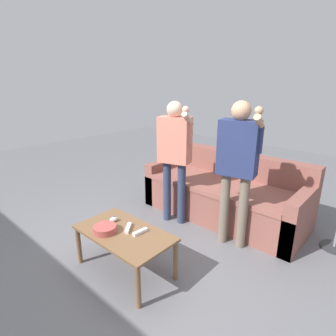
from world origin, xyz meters
TOP-DOWN VIEW (x-y plane):
  - ground_plane at (0.00, 0.00)m, footprint 12.00×12.00m
  - couch at (0.05, 1.60)m, footprint 2.07×0.88m
  - coffee_table at (-0.06, -0.02)m, footprint 0.92×0.52m
  - snack_bowl at (-0.19, -0.14)m, footprint 0.21×0.21m
  - game_remote_nunchuk at (-0.29, 0.04)m, footprint 0.06×0.09m
  - player_left at (-0.35, 1.02)m, footprint 0.48×0.30m
  - player_right at (0.46, 1.05)m, footprint 0.48×0.30m
  - game_remote_wand_near at (-0.07, 0.03)m, footprint 0.13×0.15m
  - game_remote_wand_far at (0.07, 0.06)m, footprint 0.05×0.15m

SIDE VIEW (x-z plane):
  - ground_plane at x=0.00m, z-range 0.00..0.00m
  - couch at x=0.05m, z-range -0.11..0.70m
  - coffee_table at x=-0.06m, z-range 0.15..0.57m
  - game_remote_wand_near at x=-0.07m, z-range 0.41..0.45m
  - game_remote_wand_far at x=0.07m, z-range 0.41..0.45m
  - game_remote_nunchuk at x=-0.29m, z-range 0.41..0.47m
  - snack_bowl at x=-0.19m, z-range 0.41..0.47m
  - player_left at x=-0.35m, z-range 0.20..1.71m
  - player_right at x=0.46m, z-range 0.20..1.75m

